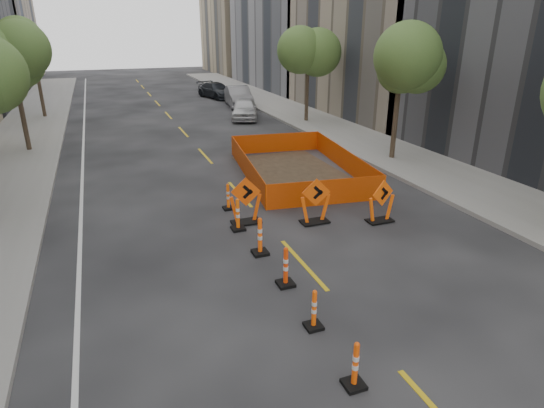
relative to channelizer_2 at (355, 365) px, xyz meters
name	(u,v)px	position (x,y,z in m)	size (l,w,h in m)	color
ground_plane	(385,355)	(1.03, 0.52, -0.49)	(140.00, 140.00, 0.00)	black
sidewalk_right	(402,157)	(10.03, 12.52, -0.41)	(4.00, 90.00, 0.15)	gray
bld_right_c	(406,13)	(18.03, 24.32, 6.51)	(12.00, 16.00, 14.00)	gray
bld_right_e	(253,12)	(18.03, 59.12, 7.51)	(12.00, 14.00, 16.00)	tan
tree_l_c	(12,62)	(-7.37, 20.52, 4.04)	(2.80, 2.80, 5.95)	#382B1E
tree_l_d	(33,52)	(-7.37, 30.52, 4.04)	(2.80, 2.80, 5.95)	#382B1E
tree_r_b	(401,64)	(9.43, 12.52, 4.04)	(2.80, 2.80, 5.95)	#382B1E
tree_r_c	(308,53)	(9.43, 22.52, 4.04)	(2.80, 2.80, 5.95)	#382B1E
channelizer_2	(355,365)	(0.00, 0.00, 0.00)	(0.38, 0.38, 0.97)	#E94909
channelizer_3	(314,309)	(0.06, 1.83, -0.01)	(0.37, 0.37, 0.94)	#F2500A
channelizer_4	(286,267)	(0.16, 3.66, 0.05)	(0.42, 0.42, 1.07)	red
channelizer_5	(260,236)	(0.12, 5.49, 0.08)	(0.45, 0.45, 1.13)	#FF520A
channelizer_6	(238,214)	(0.01, 7.32, 0.05)	(0.42, 0.42, 1.07)	#F35A0A
channelizer_7	(228,196)	(0.20, 9.16, 0.00)	(0.38, 0.38, 0.96)	#FF5C0A
chevron_sign_left	(246,201)	(0.40, 7.72, 0.32)	(1.08, 0.65, 1.62)	#E04909
chevron_sign_center	(315,201)	(2.56, 6.95, 0.30)	(1.05, 0.63, 1.57)	#E34D09
chevron_sign_right	(381,201)	(4.65, 6.25, 0.26)	(0.99, 0.60, 1.49)	#FF580A
safety_fence	(297,163)	(4.18, 12.13, 0.00)	(4.56, 7.76, 0.97)	#FF470D
parked_car_near	(245,109)	(5.90, 25.21, 0.24)	(1.71, 4.24, 1.45)	silver
parked_car_mid	(239,97)	(7.02, 30.38, 0.32)	(1.71, 4.90, 1.62)	gray
parked_car_far	(216,90)	(6.55, 35.77, 0.19)	(1.90, 4.67, 1.36)	black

